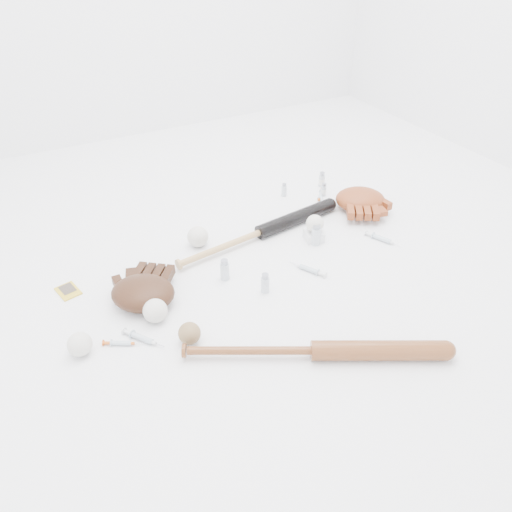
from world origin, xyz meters
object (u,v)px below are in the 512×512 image
bat_dark (261,232)px  pedestal (314,235)px  glove_dark (143,293)px  bat_wood (314,351)px

bat_dark → pedestal: bat_dark is taller
bat_dark → glove_dark: glove_dark is taller
bat_dark → bat_wood: (-0.17, -0.64, 0.00)m
glove_dark → bat_wood: bearing=-14.8°
pedestal → bat_wood: bearing=-123.7°
bat_dark → bat_wood: size_ratio=0.97×
pedestal → glove_dark: bearing=-175.6°
bat_wood → pedestal: (0.36, 0.53, -0.01)m
bat_dark → bat_wood: bearing=-112.9°
bat_wood → glove_dark: glove_dark is taller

